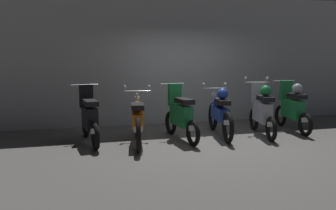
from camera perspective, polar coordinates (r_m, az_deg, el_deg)
name	(u,v)px	position (r m, az deg, el deg)	size (l,w,h in m)	color
ground_plane	(205,141)	(7.28, 6.19, -5.93)	(80.00, 80.00, 0.00)	#565451
back_wall	(177,60)	(9.16, 1.44, 7.53)	(16.00, 0.30, 3.34)	#9EA0A3
motorbike_slot_0	(89,118)	(7.15, -12.97, -2.06)	(0.56, 1.68, 1.18)	black
motorbike_slot_1	(138,119)	(6.96, -5.07, -2.42)	(0.58, 1.94, 1.15)	black
motorbike_slot_2	(180,115)	(7.25, 2.06, -1.71)	(0.56, 1.68, 1.18)	black
motorbike_slot_3	(220,112)	(7.67, 8.62, -1.24)	(0.58, 1.94, 1.15)	black
motorbike_slot_4	(262,110)	(7.93, 15.40, -0.84)	(0.59, 1.67, 1.29)	black
motorbike_slot_5	(292,107)	(8.63, 19.98, -0.35)	(0.56, 1.68, 1.18)	black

